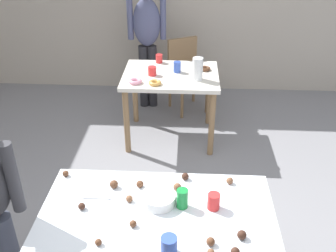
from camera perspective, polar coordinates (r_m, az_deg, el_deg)
dining_table_near at (r=2.36m, az=-1.56°, el=-14.13°), size 1.35×0.75×0.75m
dining_table_far at (r=4.09m, az=0.39°, el=6.13°), size 0.98×0.78×0.75m
chair_far_table at (r=4.82m, az=2.62°, el=8.12°), size 0.54×0.54×0.87m
person_adult_far at (r=4.71m, az=-3.08°, el=13.32°), size 0.45×0.22×1.56m
mixing_bowl at (r=2.33m, az=-1.35°, el=-10.55°), size 0.20×0.20×0.06m
soda_can at (r=2.29m, az=2.09°, el=-10.52°), size 0.07×0.07×0.12m
fork_near at (r=2.42m, az=-10.33°, el=-10.25°), size 0.17×0.02×0.01m
cup_near_0 at (r=2.30m, az=6.67°, el=-10.85°), size 0.07×0.07×0.10m
cup_near_1 at (r=2.04m, az=0.15°, el=-17.04°), size 0.08×0.08×0.10m
cake_ball_0 at (r=2.08m, az=9.78°, el=-17.61°), size 0.05×0.05×0.05m
cake_ball_1 at (r=2.45m, az=-4.12°, el=-8.47°), size 0.05×0.05×0.05m
cake_ball_3 at (r=2.13m, az=-10.12°, el=-16.34°), size 0.04×0.04×0.04m
cake_ball_4 at (r=2.36m, az=-5.66°, el=-10.51°), size 0.04×0.04×0.04m
cake_ball_5 at (r=2.46m, az=-7.89°, el=-8.41°), size 0.05×0.05×0.05m
cake_ball_6 at (r=2.20m, az=-5.12°, el=-14.00°), size 0.04×0.04×0.04m
cake_ball_7 at (r=2.51m, az=2.53°, el=-7.34°), size 0.05×0.05×0.05m
cake_ball_8 at (r=2.51m, az=8.99°, el=-7.88°), size 0.04×0.04×0.04m
cake_ball_9 at (r=2.62m, az=-14.70°, el=-6.71°), size 0.04×0.04×0.04m
cake_ball_10 at (r=2.11m, az=6.23°, el=-16.39°), size 0.05×0.05×0.05m
cake_ball_11 at (r=2.16m, az=10.71°, el=-15.33°), size 0.05×0.05×0.05m
cake_ball_12 at (r=2.35m, az=-12.47°, el=-11.35°), size 0.04×0.04×0.04m
cake_ball_13 at (r=2.42m, az=1.37°, el=-8.89°), size 0.05×0.05×0.05m
pitcher_far at (r=3.88m, az=4.34°, el=8.30°), size 0.10×0.10×0.22m
cup_far_0 at (r=4.07m, az=1.34°, el=8.60°), size 0.07×0.07×0.11m
cup_far_1 at (r=4.00m, az=-2.32°, el=8.02°), size 0.08×0.08×0.09m
cup_far_2 at (r=4.33m, az=-1.30°, el=9.80°), size 0.07×0.07×0.09m
donut_far_0 at (r=3.80m, az=-1.90°, el=6.32°), size 0.12×0.12×0.04m
donut_far_1 at (r=3.84m, az=-4.78°, el=6.51°), size 0.13×0.13×0.04m
donut_far_2 at (r=4.15m, az=5.42°, el=8.32°), size 0.11×0.11×0.03m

